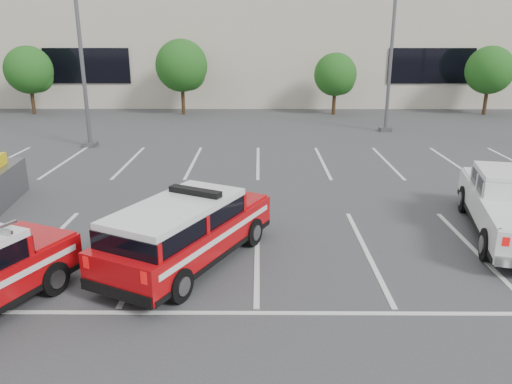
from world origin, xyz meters
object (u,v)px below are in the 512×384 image
light_pole_left (79,32)px  fire_chief_suv (187,236)px  tree_mid_left (183,67)px  tree_mid_right (336,76)px  convention_building (261,39)px  white_pickup (511,212)px  light_pole_mid (393,33)px  tree_left (31,72)px  tree_right (491,72)px

light_pole_left → fire_chief_suv: size_ratio=1.98×
tree_mid_left → tree_mid_right: (10.00, -0.00, -0.54)m
convention_building → tree_mid_left: convention_building is taller
fire_chief_suv → white_pickup: size_ratio=0.90×
light_pole_mid → convention_building: bearing=113.3°
light_pole_mid → fire_chief_suv: light_pole_mid is taller
tree_left → tree_mid_right: (20.00, -0.00, -0.27)m
tree_mid_left → white_pickup: bearing=-61.1°
convention_building → fire_chief_suv: convention_building is taller
tree_mid_right → tree_right: 10.00m
convention_building → white_pickup: bearing=-78.1°
tree_mid_left → tree_right: bearing=-0.0°
tree_left → tree_mid_left: (10.00, 0.00, 0.27)m
tree_mid_right → white_pickup: 21.10m
tree_mid_right → light_pole_mid: size_ratio=0.39×
tree_right → fire_chief_suv: size_ratio=0.85×
convention_building → light_pole_left: (-8.18, -19.86, 0.47)m
tree_mid_right → light_pole_mid: (1.91, -6.05, 2.68)m
tree_mid_right → light_pole_mid: 6.88m
convention_building → light_pole_mid: 17.27m
white_pickup → tree_mid_left: bearing=132.2°
light_pole_left → light_pole_mid: same height
tree_mid_right → light_pole_mid: bearing=-72.5°
tree_right → fire_chief_suv: (-16.71, -22.75, -2.07)m
tree_right → light_pole_mid: (-8.09, -6.05, 2.41)m
tree_mid_left → fire_chief_suv: size_ratio=0.93×
tree_left → tree_right: bearing=0.0°
convention_building → tree_mid_right: bearing=-63.4°
tree_mid_right → light_pole_left: (-13.09, -10.05, 2.68)m
tree_left → fire_chief_suv: size_ratio=0.85×
tree_mid_left → tree_mid_right: 10.01m
tree_right → fire_chief_suv: 28.30m
tree_left → light_pole_mid: bearing=-15.4°
tree_left → tree_mid_left: 10.00m
light_pole_left → light_pole_mid: 15.52m
tree_mid_left → white_pickup: 24.07m
light_pole_mid → fire_chief_suv: (-8.61, -16.70, -4.48)m
white_pickup → fire_chief_suv: bearing=-154.6°
light_pole_mid → tree_right: bearing=36.8°
tree_left → tree_right: 30.00m
light_pole_mid → light_pole_left: bearing=-165.1°
tree_mid_right → fire_chief_suv: bearing=-106.4°
tree_mid_right → convention_building: bearing=116.6°
tree_mid_right → tree_right: bearing=0.0°
white_pickup → convention_building: bearing=115.2°
tree_left → light_pole_left: size_ratio=0.43×
tree_mid_right → tree_mid_left: bearing=180.0°
tree_mid_left → light_pole_left: (-3.09, -10.05, 2.14)m
light_pole_left → white_pickup: bearing=-36.6°
tree_mid_left → white_pickup: tree_mid_left is taller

